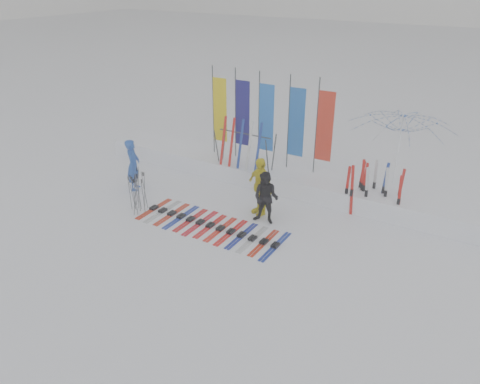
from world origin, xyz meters
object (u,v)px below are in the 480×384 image
Objects in this scene: person_blue at (133,165)px; person_yellow at (260,186)px; person_black at (266,198)px; tent_canopy at (396,156)px; ski_rack at (245,145)px; ski_row at (210,225)px.

person_blue is 0.97× the size of person_yellow.
person_black is at bearing -18.89° from person_yellow.
tent_canopy reaches higher than ski_rack.
ski_row is at bearing -146.84° from person_black.
tent_canopy is (3.18, 3.15, 0.57)m from person_yellow.
person_black reaches higher than ski_row.
tent_canopy is at bearing -92.56° from person_blue.
person_yellow reaches higher than person_blue.
person_yellow reaches higher than person_black.
tent_canopy is (7.69, 3.79, 0.60)m from person_blue.
person_blue is 0.54× the size of tent_canopy.
person_yellow is at bearing 128.74° from person_black.
ski_row is 2.18× the size of ski_rack.
tent_canopy is 6.30m from ski_row.
person_black is 0.48× the size of tent_canopy.
person_blue is at bearing 167.11° from ski_row.
ski_row is (-0.84, -1.48, -0.88)m from person_yellow.
person_blue is at bearing -153.75° from tent_canopy.
ski_rack is at bearing -164.08° from tent_canopy.
ski_rack is at bearing 102.97° from ski_row.
person_black is 4.56m from tent_canopy.
person_black is at bearing 40.16° from ski_row.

